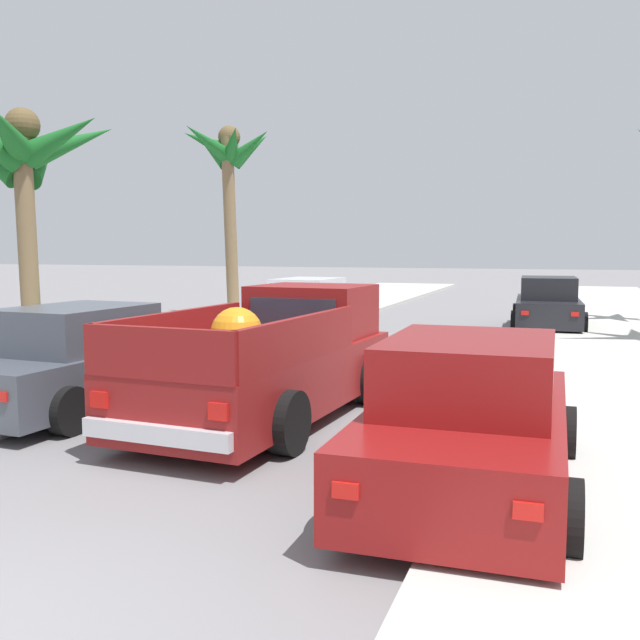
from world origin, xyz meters
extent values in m
cube|color=beige|center=(-5.22, 12.00, 0.06)|extent=(4.82, 60.00, 0.12)
cube|color=silver|center=(-4.21, 12.00, 0.05)|extent=(0.16, 60.00, 0.10)
cube|color=silver|center=(4.21, 12.00, 0.05)|extent=(0.16, 60.00, 0.10)
cube|color=maroon|center=(-0.08, 6.21, 0.60)|extent=(2.22, 5.21, 0.80)
cube|color=maroon|center=(0.01, 7.81, 1.40)|extent=(1.81, 1.60, 0.80)
cube|color=#283342|center=(-0.03, 7.05, 1.42)|extent=(1.38, 0.14, 0.44)
cube|color=#283342|center=(0.06, 8.57, 1.42)|extent=(1.46, 0.15, 0.48)
cube|color=maroon|center=(-1.04, 5.41, 1.28)|extent=(0.30, 3.30, 0.56)
cube|color=maroon|center=(0.78, 5.30, 1.28)|extent=(0.30, 3.30, 0.56)
cube|color=maroon|center=(-0.23, 3.70, 1.28)|extent=(1.88, 0.21, 0.56)
cube|color=silver|center=(-0.24, 3.61, 0.44)|extent=(1.83, 0.23, 0.20)
cylinder|color=black|center=(-0.97, 7.80, 0.38)|extent=(0.30, 0.77, 0.76)
cylinder|color=black|center=(0.99, 7.68, 0.38)|extent=(0.30, 0.77, 0.76)
cylinder|color=black|center=(-1.14, 4.87, 0.38)|extent=(0.30, 0.77, 0.76)
cylinder|color=black|center=(0.81, 4.75, 0.38)|extent=(0.30, 0.77, 0.76)
cube|color=red|center=(-0.98, 3.69, 0.74)|extent=(0.22, 0.05, 0.18)
cube|color=red|center=(0.51, 3.60, 0.74)|extent=(0.22, 0.05, 0.18)
sphere|color=orange|center=(-0.07, 5.24, 1.33)|extent=(0.66, 0.66, 0.66)
cube|color=#474C56|center=(-2.97, 5.97, 0.54)|extent=(2.00, 4.30, 0.72)
cube|color=#474C56|center=(-2.97, 5.88, 1.22)|extent=(1.64, 2.19, 0.64)
cube|color=#283342|center=(-2.92, 6.84, 1.20)|extent=(1.37, 0.16, 0.52)
cube|color=#283342|center=(-3.03, 4.91, 1.20)|extent=(1.34, 0.16, 0.50)
cylinder|color=black|center=(-3.79, 7.33, 0.32)|extent=(0.26, 0.65, 0.64)
cylinder|color=black|center=(-1.99, 7.22, 0.32)|extent=(0.26, 0.65, 0.64)
cylinder|color=black|center=(-2.14, 4.62, 0.32)|extent=(0.26, 0.65, 0.64)
cube|color=white|center=(-3.46, 8.12, 0.61)|extent=(0.20, 0.05, 0.10)
cube|color=red|center=(-2.46, 3.83, 0.64)|extent=(0.20, 0.05, 0.12)
cube|color=white|center=(-2.23, 8.05, 0.61)|extent=(0.20, 0.05, 0.10)
cube|color=maroon|center=(2.95, 4.17, 0.54)|extent=(1.80, 4.22, 0.72)
cube|color=maroon|center=(2.95, 4.07, 1.22)|extent=(1.54, 2.12, 0.64)
cube|color=#283342|center=(2.94, 5.04, 1.20)|extent=(1.37, 0.09, 0.52)
cube|color=#283342|center=(2.96, 3.10, 1.20)|extent=(1.34, 0.09, 0.50)
cylinder|color=black|center=(2.03, 5.46, 0.32)|extent=(0.23, 0.64, 0.64)
cylinder|color=black|center=(3.84, 5.48, 0.32)|extent=(0.23, 0.64, 0.64)
cylinder|color=black|center=(2.06, 2.85, 0.32)|extent=(0.23, 0.64, 0.64)
cylinder|color=black|center=(3.86, 2.87, 0.32)|extent=(0.23, 0.64, 0.64)
cube|color=red|center=(2.34, 2.05, 0.64)|extent=(0.20, 0.04, 0.12)
cube|color=white|center=(2.31, 6.27, 0.61)|extent=(0.20, 0.04, 0.10)
cube|color=red|center=(3.60, 2.06, 0.64)|extent=(0.20, 0.04, 0.12)
cube|color=white|center=(3.54, 6.28, 0.61)|extent=(0.20, 0.04, 0.10)
cube|color=black|center=(3.29, 19.16, 0.54)|extent=(1.96, 4.28, 0.72)
cube|color=black|center=(3.29, 19.06, 1.22)|extent=(1.62, 2.17, 0.64)
cube|color=#283342|center=(3.25, 20.02, 1.20)|extent=(1.37, 0.15, 0.52)
cube|color=#283342|center=(3.34, 18.09, 1.20)|extent=(1.34, 0.15, 0.50)
cylinder|color=black|center=(2.32, 20.41, 0.32)|extent=(0.25, 0.65, 0.64)
cylinder|color=black|center=(4.13, 20.50, 0.32)|extent=(0.25, 0.65, 0.64)
cylinder|color=black|center=(2.45, 17.81, 0.32)|extent=(0.25, 0.65, 0.64)
cylinder|color=black|center=(4.25, 17.90, 0.32)|extent=(0.25, 0.65, 0.64)
cube|color=red|center=(2.76, 17.02, 0.64)|extent=(0.20, 0.05, 0.12)
cube|color=white|center=(2.57, 21.23, 0.61)|extent=(0.20, 0.05, 0.10)
cube|color=red|center=(4.02, 17.08, 0.64)|extent=(0.20, 0.05, 0.12)
cube|color=white|center=(3.80, 21.29, 0.61)|extent=(0.20, 0.05, 0.10)
cube|color=silver|center=(-3.02, 16.00, 0.54)|extent=(1.97, 4.28, 0.72)
cube|color=silver|center=(-3.03, 15.90, 1.22)|extent=(1.62, 2.17, 0.64)
cube|color=#283342|center=(-2.98, 16.87, 1.20)|extent=(1.37, 0.15, 0.52)
cube|color=#283342|center=(-3.08, 14.93, 1.20)|extent=(1.34, 0.15, 0.50)
cylinder|color=black|center=(-3.86, 17.34, 0.32)|extent=(0.25, 0.65, 0.64)
cylinder|color=black|center=(-2.06, 17.26, 0.32)|extent=(0.25, 0.65, 0.64)
cylinder|color=black|center=(-3.99, 14.74, 0.32)|extent=(0.25, 0.65, 0.64)
cylinder|color=black|center=(-2.19, 14.65, 0.32)|extent=(0.25, 0.65, 0.64)
cube|color=red|center=(-3.76, 13.92, 0.64)|extent=(0.20, 0.05, 0.12)
cube|color=white|center=(-3.54, 18.14, 0.61)|extent=(0.20, 0.05, 0.10)
cube|color=red|center=(-2.50, 13.86, 0.64)|extent=(0.20, 0.05, 0.12)
cube|color=white|center=(-2.31, 18.08, 0.61)|extent=(0.20, 0.05, 0.10)
cylinder|color=brown|center=(-7.09, 19.31, 3.04)|extent=(0.41, 0.78, 6.10)
cone|color=#196023|center=(-6.29, 19.24, 5.74)|extent=(1.68, 0.70, 1.37)
cone|color=#196023|center=(-6.53, 19.79, 5.72)|extent=(1.50, 1.40, 1.37)
cone|color=#196023|center=(-7.31, 20.15, 5.80)|extent=(1.00, 1.89, 1.27)
cone|color=#196023|center=(-7.91, 19.71, 5.70)|extent=(1.90, 1.32, 1.45)
cone|color=#196023|center=(-7.78, 18.96, 5.91)|extent=(1.72, 1.23, 1.08)
cone|color=#196023|center=(-7.37, 18.30, 5.81)|extent=(1.11, 2.21, 1.29)
cone|color=#196023|center=(-6.67, 18.71, 5.80)|extent=(1.34, 1.57, 1.25)
sphere|color=brown|center=(-7.09, 19.31, 6.09)|extent=(0.75, 0.75, 0.75)
cylinder|color=brown|center=(-6.73, 9.20, 2.43)|extent=(0.38, 0.49, 4.87)
cone|color=#196023|center=(-5.91, 9.35, 4.60)|extent=(1.81, 0.87, 1.22)
cone|color=#196023|center=(-6.19, 10.01, 4.59)|extent=(1.58, 1.98, 1.27)
cone|color=#196023|center=(-7.07, 10.17, 4.39)|extent=(1.21, 2.09, 1.62)
cone|color=#196023|center=(-6.35, 8.30, 4.63)|extent=(1.31, 2.09, 1.20)
sphere|color=brown|center=(-6.73, 9.20, 4.86)|extent=(0.69, 0.69, 0.69)
ellipsoid|color=#2D6B33|center=(-6.26, 10.18, 0.55)|extent=(1.80, 2.80, 1.10)
camera|label=1|loc=(3.80, -2.71, 2.39)|focal=39.94mm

